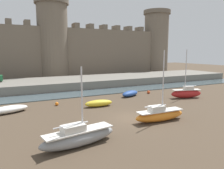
{
  "coord_description": "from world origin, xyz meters",
  "views": [
    {
      "loc": [
        -10.25,
        -16.1,
        5.92
      ],
      "look_at": [
        0.2,
        4.38,
        2.5
      ],
      "focal_mm": 35.0,
      "sensor_mm": 36.0,
      "label": 1
    }
  ],
  "objects": [
    {
      "name": "sailboat_foreground_right",
      "position": [
        1.72,
        -1.71,
        0.57
      ],
      "size": [
        4.87,
        1.38,
        6.09
      ],
      "color": "orange",
      "rests_on": "ground"
    },
    {
      "name": "rowboat_foreground_centre",
      "position": [
        -9.88,
        7.0,
        0.37
      ],
      "size": [
        3.99,
        2.34,
        0.72
      ],
      "color": "silver",
      "rests_on": "ground"
    },
    {
      "name": "mooring_buoy_mid_mud",
      "position": [
        8.49,
        9.02,
        0.22
      ],
      "size": [
        0.44,
        0.44,
        0.44
      ],
      "primitive_type": "sphere",
      "color": "#E04C1E",
      "rests_on": "ground"
    },
    {
      "name": "quay_road",
      "position": [
        0.0,
        20.46,
        0.67
      ],
      "size": [
        66.74,
        10.0,
        1.35
      ],
      "primitive_type": "cube",
      "color": "slate",
      "rests_on": "ground"
    },
    {
      "name": "ground_plane",
      "position": [
        0.0,
        0.0,
        0.0
      ],
      "size": [
        160.0,
        160.0,
        0.0
      ],
      "primitive_type": "plane",
      "color": "#4C3D2D"
    },
    {
      "name": "water_channel",
      "position": [
        0.0,
        13.21,
        0.05
      ],
      "size": [
        80.0,
        4.5,
        0.1
      ],
      "primitive_type": "cube",
      "color": "#47565B",
      "rests_on": "ground"
    },
    {
      "name": "sailboat_midflat_right",
      "position": [
        11.07,
        4.36,
        0.66
      ],
      "size": [
        4.28,
        2.15,
        6.27
      ],
      "color": "red",
      "rests_on": "ground"
    },
    {
      "name": "rowboat_midflat_centre",
      "position": [
        5.12,
        8.59,
        0.39
      ],
      "size": [
        3.35,
        2.39,
        0.76
      ],
      "color": "#234793",
      "rests_on": "ground"
    },
    {
      "name": "rowboat_foreground_left",
      "position": [
        -0.94,
        5.36,
        0.39
      ],
      "size": [
        3.18,
        1.24,
        0.74
      ],
      "color": "yellow",
      "rests_on": "ground"
    },
    {
      "name": "castle",
      "position": [
        -0.0,
        31.53,
        7.19
      ],
      "size": [
        61.77,
        7.03,
        19.75
      ],
      "color": "#706354",
      "rests_on": "ground"
    },
    {
      "name": "mooring_buoy_near_channel",
      "position": [
        -4.94,
        7.87,
        0.2
      ],
      "size": [
        0.4,
        0.4,
        0.4
      ],
      "primitive_type": "sphere",
      "color": "orange",
      "rests_on": "ground"
    },
    {
      "name": "sailboat_near_channel_left",
      "position": [
        -6.13,
        -3.37,
        0.6
      ],
      "size": [
        5.34,
        2.09,
        5.05
      ],
      "color": "gray",
      "rests_on": "ground"
    }
  ]
}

